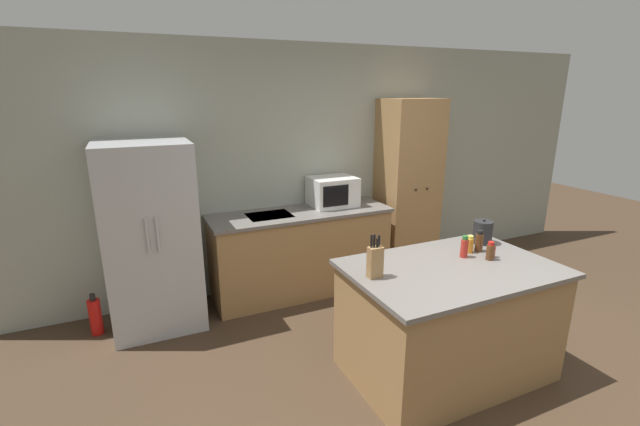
# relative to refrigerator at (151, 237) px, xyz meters

# --- Properties ---
(ground_plane) EXTENTS (14.00, 14.00, 0.00)m
(ground_plane) POSITION_rel_refrigerator_xyz_m (2.05, -1.95, -0.85)
(ground_plane) COLOR #423021
(wall_back) EXTENTS (7.20, 0.06, 2.60)m
(wall_back) POSITION_rel_refrigerator_xyz_m (2.05, 0.38, 0.45)
(wall_back) COLOR #9EA393
(wall_back) RESTS_ON ground_plane
(refrigerator) EXTENTS (0.78, 0.73, 1.70)m
(refrigerator) POSITION_rel_refrigerator_xyz_m (0.00, 0.00, 0.00)
(refrigerator) COLOR #B7BABC
(refrigerator) RESTS_ON ground_plane
(back_counter) EXTENTS (1.91, 0.64, 0.90)m
(back_counter) POSITION_rel_refrigerator_xyz_m (1.47, 0.06, -0.40)
(back_counter) COLOR #9E7547
(back_counter) RESTS_ON ground_plane
(pantry_cabinet) EXTENTS (0.64, 0.54, 2.03)m
(pantry_cabinet) POSITION_rel_refrigerator_xyz_m (2.84, 0.10, 0.16)
(pantry_cabinet) COLOR #9E7547
(pantry_cabinet) RESTS_ON ground_plane
(kitchen_island) EXTENTS (1.52, 1.00, 0.88)m
(kitchen_island) POSITION_rel_refrigerator_xyz_m (1.96, -1.70, -0.41)
(kitchen_island) COLOR #9E7547
(kitchen_island) RESTS_ON ground_plane
(microwave) EXTENTS (0.49, 0.40, 0.31)m
(microwave) POSITION_rel_refrigerator_xyz_m (1.88, 0.14, 0.21)
(microwave) COLOR white
(microwave) RESTS_ON back_counter
(knife_block) EXTENTS (0.10, 0.06, 0.31)m
(knife_block) POSITION_rel_refrigerator_xyz_m (1.34, -1.63, 0.15)
(knife_block) COLOR #9E7547
(knife_block) RESTS_ON kitchen_island
(spice_bottle_tall_dark) EXTENTS (0.06, 0.06, 0.17)m
(spice_bottle_tall_dark) POSITION_rel_refrigerator_xyz_m (2.36, -1.55, 0.11)
(spice_bottle_tall_dark) COLOR #563319
(spice_bottle_tall_dark) RESTS_ON kitchen_island
(spice_bottle_short_red) EXTENTS (0.04, 0.04, 0.11)m
(spice_bottle_short_red) POSITION_rel_refrigerator_xyz_m (2.36, -1.69, 0.08)
(spice_bottle_short_red) COLOR #B2281E
(spice_bottle_short_red) RESTS_ON kitchen_island
(spice_bottle_amber_oil) EXTENTS (0.06, 0.06, 0.14)m
(spice_bottle_amber_oil) POSITION_rel_refrigerator_xyz_m (2.27, -1.53, 0.10)
(spice_bottle_amber_oil) COLOR orange
(spice_bottle_amber_oil) RESTS_ON kitchen_island
(spice_bottle_green_herb) EXTENTS (0.06, 0.06, 0.17)m
(spice_bottle_green_herb) POSITION_rel_refrigerator_xyz_m (2.16, -1.59, 0.11)
(spice_bottle_green_herb) COLOR #B2281E
(spice_bottle_green_herb) RESTS_ON kitchen_island
(spice_bottle_pale_salt) EXTENTS (0.06, 0.06, 0.14)m
(spice_bottle_pale_salt) POSITION_rel_refrigerator_xyz_m (2.30, -1.72, 0.10)
(spice_bottle_pale_salt) COLOR #563319
(spice_bottle_pale_salt) RESTS_ON kitchen_island
(kettle) EXTENTS (0.16, 0.16, 0.22)m
(kettle) POSITION_rel_refrigerator_xyz_m (2.52, -1.41, 0.13)
(kettle) COLOR #232326
(kettle) RESTS_ON kitchen_island
(fire_extinguisher) EXTENTS (0.11, 0.11, 0.39)m
(fire_extinguisher) POSITION_rel_refrigerator_xyz_m (-0.54, 0.02, -0.68)
(fire_extinguisher) COLOR red
(fire_extinguisher) RESTS_ON ground_plane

